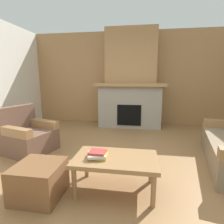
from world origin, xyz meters
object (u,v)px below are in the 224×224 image
at_px(coffee_table, 116,161).
at_px(armchair, 28,136).
at_px(fireplace, 130,85).
at_px(ottoman, 39,180).

bearing_deg(coffee_table, armchair, 152.21).
height_order(armchair, coffee_table, armchair).
xyz_separation_m(fireplace, coffee_table, (0.01, -3.15, -0.79)).
xyz_separation_m(armchair, ottoman, (0.92, -1.20, -0.09)).
bearing_deg(armchair, fireplace, 51.30).
height_order(armchair, ottoman, armchair).
distance_m(armchair, coffee_table, 2.02).
distance_m(fireplace, ottoman, 3.64).
bearing_deg(fireplace, armchair, -128.70).
bearing_deg(armchair, coffee_table, -27.79).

